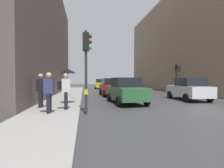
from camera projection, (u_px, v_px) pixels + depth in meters
ground_plane at (198, 112)px, 8.87m from camera, size 120.00×120.00×0.00m
sidewalk_kerb at (65, 99)px, 13.66m from camera, size 2.56×40.00×0.16m
building_facade_right at (195, 47)px, 28.16m from camera, size 12.00×27.77×13.73m
traffic_light_mid_street at (176, 73)px, 21.69m from camera, size 0.34×0.45×3.55m
traffic_light_near_left at (86, 57)px, 8.13m from camera, size 0.43×0.25×3.89m
car_yellow_taxi at (100, 84)px, 31.95m from camera, size 2.25×4.32×1.76m
car_green_estate at (126, 91)px, 12.04m from camera, size 2.25×4.32×1.76m
car_dark_suv at (125, 83)px, 36.23m from camera, size 2.14×4.26×1.76m
car_red_sedan at (111, 87)px, 17.78m from camera, size 2.16×4.27×1.76m
car_white_compact at (189, 89)px, 13.86m from camera, size 2.19×4.29×1.76m
pedestrian_with_umbrella at (67, 76)px, 10.68m from camera, size 1.00×1.00×2.14m
pedestrian_with_black_backpack at (65, 89)px, 8.61m from camera, size 0.63×0.37×1.77m
pedestrian_with_grey_backpack at (48, 90)px, 7.60m from camera, size 0.63×0.37×1.77m
pedestrian_in_dark_coat at (41, 89)px, 9.18m from camera, size 0.44×0.36×1.77m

